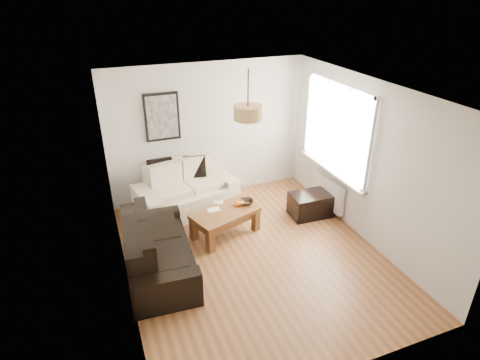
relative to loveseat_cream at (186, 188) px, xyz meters
name	(u,v)px	position (x,y,z in m)	size (l,w,h in m)	color
floor	(254,256)	(0.61, -1.78, -0.44)	(4.50, 4.50, 0.00)	brown
ceiling	(257,91)	(0.61, -1.78, 2.16)	(3.80, 4.50, 0.00)	white
wall_back	(208,132)	(0.61, 0.47, 0.86)	(3.80, 0.04, 2.60)	silver
wall_front	(349,281)	(0.61, -4.03, 0.86)	(3.80, 0.04, 2.60)	silver
wall_left	(118,206)	(-1.29, -1.78, 0.86)	(0.04, 4.50, 2.60)	silver
wall_right	(366,162)	(2.51, -1.78, 0.86)	(0.04, 4.50, 2.60)	silver
window_bay	(337,129)	(2.47, -0.98, 1.16)	(0.14, 1.90, 1.60)	white
radiator	(328,192)	(2.43, -0.98, -0.06)	(0.10, 0.90, 0.52)	white
poster	(162,117)	(-0.24, 0.44, 1.26)	(0.62, 0.04, 0.87)	black
pendant_shade	(248,113)	(0.61, -1.48, 1.79)	(0.40, 0.40, 0.20)	tan
loveseat_cream	(186,188)	(0.00, 0.00, 0.00)	(1.77, 0.97, 0.88)	beige
sofa_leather	(158,247)	(-0.82, -1.58, -0.04)	(1.86, 0.91, 0.80)	black
coffee_table	(225,223)	(0.39, -1.05, -0.22)	(1.10, 0.60, 0.45)	brown
ottoman	(311,204)	(2.06, -1.02, -0.23)	(0.75, 0.48, 0.43)	black
cushion_left	(161,171)	(-0.39, 0.22, 0.33)	(0.44, 0.14, 0.44)	black
cushion_right	(195,166)	(0.24, 0.22, 0.31)	(0.41, 0.13, 0.41)	black
fruit_bowl	(246,202)	(0.82, -0.94, 0.04)	(0.24, 0.24, 0.06)	black
orange_a	(241,204)	(0.70, -0.97, 0.05)	(0.07, 0.07, 0.07)	orange
orange_b	(242,202)	(0.74, -0.95, 0.05)	(0.06, 0.06, 0.06)	orange
orange_c	(237,203)	(0.65, -0.95, 0.05)	(0.09, 0.09, 0.09)	orange
papers	(214,209)	(0.23, -0.93, 0.01)	(0.21, 0.15, 0.01)	silver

